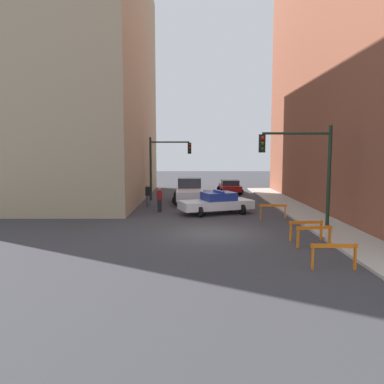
{
  "coord_description": "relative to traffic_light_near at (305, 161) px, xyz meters",
  "views": [
    {
      "loc": [
        -0.99,
        -18.16,
        4.0
      ],
      "look_at": [
        -0.95,
        7.66,
        1.23
      ],
      "focal_mm": 35.0,
      "sensor_mm": 36.0,
      "label": 1
    }
  ],
  "objects": [
    {
      "name": "barrier_front",
      "position": [
        -0.89,
        -6.36,
        -2.91
      ],
      "size": [
        1.6,
        0.18,
        0.9
      ],
      "rotation": [
        0.0,
        0.0,
        -0.01
      ],
      "color": "orange",
      "rests_on": "ground_plane"
    },
    {
      "name": "building_corner_left",
      "position": [
        -16.73,
        13.39,
        6.34
      ],
      "size": [
        14.0,
        20.0,
        19.75
      ],
      "color": "tan",
      "rests_on": "ground_plane"
    },
    {
      "name": "traffic_light_far",
      "position": [
        -8.03,
        12.03,
        -0.13
      ],
      "size": [
        3.44,
        0.35,
        5.2
      ],
      "color": "black",
      "rests_on": "ground_plane"
    },
    {
      "name": "traffic_light_near",
      "position": [
        0.0,
        0.0,
        0.0
      ],
      "size": [
        3.64,
        0.35,
        5.2
      ],
      "color": "black",
      "rests_on": "sidewalk_right"
    },
    {
      "name": "pedestrian_crossing",
      "position": [
        -7.89,
        5.96,
        -2.67
      ],
      "size": [
        0.39,
        0.39,
        1.66
      ],
      "rotation": [
        0.0,
        0.0,
        0.08
      ],
      "color": "black",
      "rests_on": "ground_plane"
    },
    {
      "name": "barrier_back",
      "position": [
        -0.55,
        -2.11,
        -2.91
      ],
      "size": [
        1.6,
        0.33,
        0.9
      ],
      "rotation": [
        0.0,
        0.0,
        0.11
      ],
      "color": "orange",
      "rests_on": "ground_plane"
    },
    {
      "name": "barrier_mid",
      "position": [
        -0.58,
        -3.31,
        -2.91
      ],
      "size": [
        1.58,
        0.42,
        0.9
      ],
      "rotation": [
        0.0,
        0.0,
        0.18
      ],
      "color": "orange",
      "rests_on": "ground_plane"
    },
    {
      "name": "barrier_corner",
      "position": [
        -0.9,
        3.24,
        -2.91
      ],
      "size": [
        1.6,
        0.27,
        0.9
      ],
      "rotation": [
        0.0,
        0.0,
        -0.07
      ],
      "color": "orange",
      "rests_on": "ground_plane"
    },
    {
      "name": "pedestrian_corner",
      "position": [
        -8.97,
        8.48,
        -2.67
      ],
      "size": [
        0.41,
        0.41,
        1.66
      ],
      "rotation": [
        0.0,
        0.0,
        1.71
      ],
      "color": "#474C66",
      "rests_on": "ground_plane"
    },
    {
      "name": "sidewalk_right",
      "position": [
        1.47,
        -0.61,
        -3.47
      ],
      "size": [
        2.4,
        44.0,
        0.12
      ],
      "color": "#B2ADA3",
      "rests_on": "ground_plane"
    },
    {
      "name": "white_truck",
      "position": [
        -5.92,
        10.83,
        -2.62
      ],
      "size": [
        2.7,
        5.43,
        1.9
      ],
      "rotation": [
        0.0,
        0.0,
        0.02
      ],
      "color": "silver",
      "rests_on": "ground_plane"
    },
    {
      "name": "police_car",
      "position": [
        -4.12,
        5.25,
        -2.81
      ],
      "size": [
        5.05,
        3.37,
        1.52
      ],
      "rotation": [
        0.0,
        0.0,
        1.93
      ],
      "color": "white",
      "rests_on": "ground_plane"
    },
    {
      "name": "parked_car_near",
      "position": [
        -2.05,
        17.35,
        -2.86
      ],
      "size": [
        2.33,
        4.33,
        1.31
      ],
      "rotation": [
        0.0,
        0.0,
        0.02
      ],
      "color": "maroon",
      "rests_on": "ground_plane"
    },
    {
      "name": "ground_plane",
      "position": [
        -4.73,
        -0.61,
        -3.53
      ],
      "size": [
        120.0,
        120.0,
        0.0
      ],
      "primitive_type": "plane",
      "color": "#38383D"
    }
  ]
}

